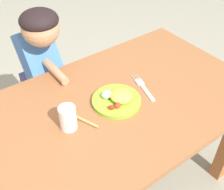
% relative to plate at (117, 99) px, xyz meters
% --- Properties ---
extents(dining_table, '(1.43, 0.76, 0.67)m').
position_rel_plate_xyz_m(dining_table, '(-0.08, 0.00, -0.12)').
color(dining_table, '#955B36').
rests_on(dining_table, ground_plane).
extents(plate, '(0.21, 0.21, 0.06)m').
position_rel_plate_xyz_m(plate, '(0.00, 0.00, 0.00)').
color(plate, '#8BC133').
rests_on(plate, dining_table).
extents(fork, '(0.07, 0.20, 0.01)m').
position_rel_plate_xyz_m(fork, '(0.16, 0.01, -0.02)').
color(fork, silver).
rests_on(fork, dining_table).
extents(spoon, '(0.09, 0.18, 0.02)m').
position_rel_plate_xyz_m(spoon, '(-0.20, 0.04, -0.01)').
color(spoon, tan).
rests_on(spoon, dining_table).
extents(drinking_cup, '(0.07, 0.07, 0.10)m').
position_rel_plate_xyz_m(drinking_cup, '(-0.24, -0.00, 0.03)').
color(drinking_cup, white).
rests_on(drinking_cup, dining_table).
extents(person, '(0.18, 0.44, 0.97)m').
position_rel_plate_xyz_m(person, '(-0.12, 0.53, -0.15)').
color(person, '#474274').
rests_on(person, ground_plane).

